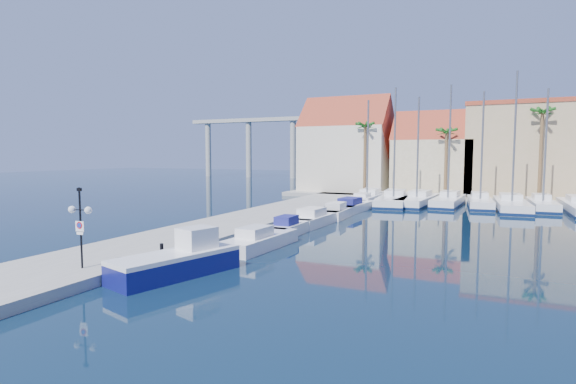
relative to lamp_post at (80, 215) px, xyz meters
The scene contains 26 objects.
ground 8.27m from the lamp_post, ahead, with size 260.00×260.00×0.00m, color black.
quay_west 14.75m from the lamp_post, 95.23° to the left, with size 6.00×77.00×0.50m, color gray.
shore_north 52.11m from the lamp_post, 70.14° to the left, with size 54.00×16.00×0.50m, color gray.
lamp_post is the anchor object (origin of this frame).
bollard 4.81m from the lamp_post, 75.42° to the left, with size 0.19×0.19×0.48m, color black.
fishing_boat 4.87m from the lamp_post, 32.37° to the left, with size 3.69×6.49×2.15m.
motorboat_west_0 10.45m from the lamp_post, 65.51° to the left, with size 2.36×6.32×1.40m.
motorboat_west_1 14.96m from the lamp_post, 74.65° to the left, with size 1.65×5.10×1.40m.
motorboat_west_2 19.93m from the lamp_post, 78.75° to the left, with size 2.58×7.05×1.40m.
motorboat_west_3 24.60m from the lamp_post, 79.99° to the left, with size 2.06×6.00×1.40m.
motorboat_west_4 29.32m from the lamp_post, 81.75° to the left, with size 2.91×7.55×1.40m.
motorboat_west_5 34.94m from the lamp_post, 83.69° to the left, with size 2.13×6.17×1.40m.
sailboat_0 37.51m from the lamp_post, 84.35° to the left, with size 2.81×10.28×11.85m.
sailboat_1 37.29m from the lamp_post, 79.40° to the left, with size 4.05×11.95×12.96m.
sailboat_2 38.32m from the lamp_post, 75.79° to the left, with size 3.80×11.18×11.89m.
sailboat_3 39.75m from the lamp_post, 71.51° to the left, with size 3.21×9.84×13.10m.
sailboat_4 40.82m from the lamp_post, 67.27° to the left, with size 3.08×9.02×12.21m.
sailboat_5 41.10m from the lamp_post, 62.86° to the left, with size 3.57×11.08×13.89m.
sailboat_6 43.53m from the lamp_post, 60.23° to the left, with size 2.67×8.55×12.18m.
building_0 48.14m from the lamp_post, 92.77° to the left, with size 12.30×9.00×13.50m.
building_1 48.97m from the lamp_post, 78.59° to the left, with size 10.30×8.00×11.00m.
building_2 53.24m from the lamp_post, 67.10° to the left, with size 14.20×10.20×11.50m.
palm_0 43.42m from the lamp_post, 87.76° to the left, with size 2.60×2.60×10.15m.
palm_1 44.81m from the lamp_post, 74.79° to the left, with size 2.60×2.60×9.15m.
palm_2 48.63m from the lamp_post, 63.22° to the left, with size 2.60×2.60×11.15m.
viaduct 88.99m from the lamp_post, 110.73° to the left, with size 48.00×2.20×14.45m.
Camera 1 is at (9.25, -15.32, 5.69)m, focal length 28.00 mm.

